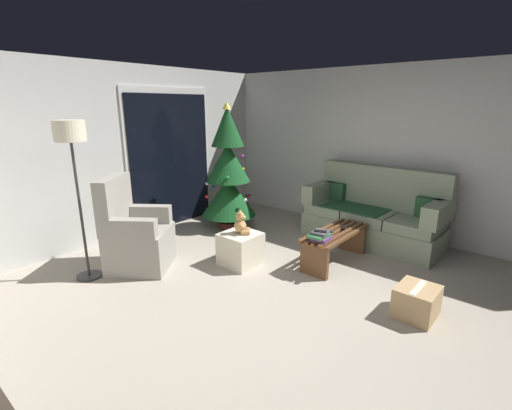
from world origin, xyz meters
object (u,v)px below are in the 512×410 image
(book_stack, at_px, (320,236))
(cardboard_box_taped_mid_floor, at_px, (416,302))
(couch, at_px, (373,215))
(remote_black, at_px, (344,227))
(ottoman, at_px, (240,249))
(floor_lamp, at_px, (72,147))
(teddy_bear_honey, at_px, (241,224))
(cell_phone, at_px, (320,231))
(armchair, at_px, (135,236))
(coffee_table, at_px, (335,242))
(remote_graphite, at_px, (327,231))
(christmas_tree, at_px, (228,174))

(book_stack, xyz_separation_m, cardboard_box_taped_mid_floor, (-0.19, -1.17, -0.32))
(couch, height_order, remote_black, couch)
(remote_black, distance_m, book_stack, 0.55)
(ottoman, bearing_deg, book_stack, -64.50)
(floor_lamp, relative_size, teddy_bear_honey, 6.25)
(book_stack, distance_m, floor_lamp, 2.89)
(cell_phone, bearing_deg, ottoman, 93.88)
(cell_phone, bearing_deg, couch, -22.83)
(armchair, bearing_deg, coffee_table, -46.66)
(coffee_table, bearing_deg, floor_lamp, 138.01)
(couch, relative_size, cell_phone, 13.68)
(remote_graphite, distance_m, cell_phone, 0.34)
(ottoman, relative_size, cardboard_box_taped_mid_floor, 1.10)
(cell_phone, height_order, floor_lamp, floor_lamp)
(floor_lamp, bearing_deg, couch, -32.30)
(floor_lamp, distance_m, teddy_bear_honey, 2.05)
(armchair, distance_m, floor_lamp, 1.23)
(remote_graphite, relative_size, ottoman, 0.35)
(coffee_table, height_order, remote_black, remote_black)
(remote_black, relative_size, teddy_bear_honey, 0.55)
(remote_graphite, xyz_separation_m, armchair, (-1.60, 1.71, -0.03))
(remote_black, bearing_deg, cardboard_box_taped_mid_floor, 125.23)
(cell_phone, relative_size, armchair, 0.13)
(ottoman, bearing_deg, couch, -27.11)
(couch, xyz_separation_m, remote_graphite, (-1.11, 0.14, 0.03))
(teddy_bear_honey, bearing_deg, remote_graphite, -48.15)
(cell_phone, bearing_deg, cardboard_box_taped_mid_floor, -119.64)
(floor_lamp, bearing_deg, cardboard_box_taped_mid_floor, -62.68)
(coffee_table, height_order, cardboard_box_taped_mid_floor, coffee_table)
(floor_lamp, height_order, cardboard_box_taped_mid_floor, floor_lamp)
(coffee_table, distance_m, ottoman, 1.19)
(coffee_table, relative_size, cardboard_box_taped_mid_floor, 2.75)
(book_stack, bearing_deg, ottoman, 115.50)
(teddy_bear_honey, bearing_deg, cardboard_box_taped_mid_floor, -83.89)
(book_stack, height_order, teddy_bear_honey, teddy_bear_honey)
(cell_phone, bearing_deg, coffee_table, -19.77)
(coffee_table, height_order, cell_phone, cell_phone)
(couch, bearing_deg, remote_black, 177.62)
(coffee_table, bearing_deg, couch, -3.21)
(christmas_tree, relative_size, cardboard_box_taped_mid_floor, 4.97)
(remote_black, distance_m, remote_graphite, 0.28)
(cardboard_box_taped_mid_floor, bearing_deg, remote_graphite, 68.62)
(couch, height_order, cardboard_box_taped_mid_floor, couch)
(book_stack, bearing_deg, couch, -2.30)
(couch, distance_m, christmas_tree, 2.27)
(coffee_table, height_order, floor_lamp, floor_lamp)
(remote_black, bearing_deg, couch, -114.17)
(floor_lamp, bearing_deg, book_stack, -47.44)
(remote_graphite, relative_size, floor_lamp, 0.09)
(remote_black, bearing_deg, cell_phone, 66.69)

